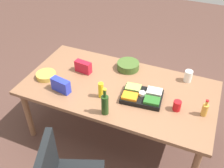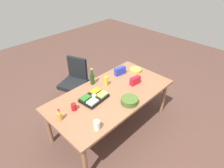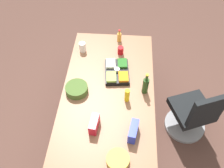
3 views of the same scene
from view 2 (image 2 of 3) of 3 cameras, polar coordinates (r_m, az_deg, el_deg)
name	(u,v)px [view 2 (image 2 of 3)]	position (r m, az deg, el deg)	size (l,w,h in m)	color
ground_plane	(111,125)	(3.73, -0.22, -11.96)	(10.00, 10.00, 0.00)	#52362D
conference_table	(111,97)	(3.27, -0.25, -3.74)	(2.15, 1.11, 0.75)	#8A5E41
office_chair	(75,85)	(4.16, -10.92, -0.40)	(0.62, 0.62, 0.94)	gray
chip_bag_red	(135,81)	(3.44, 6.85, 1.01)	(0.20, 0.08, 0.14)	red
veggie_tray	(94,97)	(3.10, -5.34, -3.99)	(0.45, 0.34, 0.09)	black
wine_bottle	(92,78)	(3.41, -5.88, 1.71)	(0.08, 0.08, 0.31)	#213F16
salad_bowl	(129,101)	(3.02, 5.20, -4.92)	(0.27, 0.27, 0.09)	#415E26
mustard_bottle	(106,81)	(3.37, -1.71, 0.88)	(0.06, 0.06, 0.18)	yellow
chip_bag_blue	(120,71)	(3.70, 2.38, 3.89)	(0.22, 0.08, 0.15)	#2737C1
mayo_jar	(97,125)	(2.61, -4.54, -12.04)	(0.09, 0.09, 0.14)	white
chip_bowl	(135,70)	(3.84, 6.91, 4.11)	(0.23, 0.23, 0.06)	gold
dressing_bottle	(60,116)	(2.81, -15.22, -9.10)	(0.07, 0.07, 0.19)	gold
red_solo_cup	(74,107)	(2.93, -11.23, -6.67)	(0.08, 0.08, 0.11)	red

